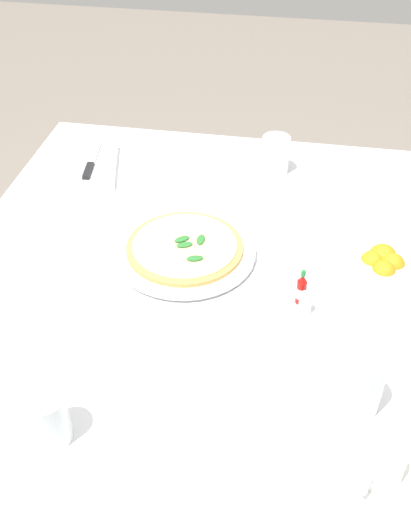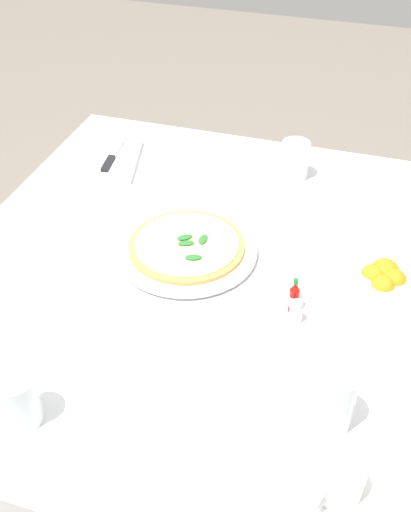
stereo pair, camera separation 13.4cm
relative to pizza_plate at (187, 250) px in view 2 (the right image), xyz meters
The scene contains 14 objects.
ground_plane 0.77m from the pizza_plate, 110.63° to the right, with size 8.00×8.00×0.00m, color slate.
dining_table 0.17m from the pizza_plate, 110.63° to the right, with size 1.21×1.21×0.75m.
pizza_plate is the anchor object (origin of this frame).
pizza 0.01m from the pizza_plate, 111.81° to the right, with size 0.26×0.26×0.02m.
coffee_cup_left_edge 0.62m from the pizza_plate, 140.10° to the right, with size 0.13×0.13×0.07m.
water_glass_far_left 0.52m from the pizza_plate, 133.65° to the right, with size 0.07×0.07×0.12m.
water_glass_center_back 0.43m from the pizza_plate, 22.79° to the right, with size 0.07×0.07×0.10m.
water_glass_back_corner 0.52m from the pizza_plate, 166.51° to the left, with size 0.07×0.07×0.10m.
napkin_folded 0.45m from the pizza_plate, 45.09° to the left, with size 0.24×0.18×0.02m.
dinner_knife 0.45m from the pizza_plate, 44.87° to the left, with size 0.20×0.05×0.01m.
citrus_bowl 0.42m from the pizza_plate, 90.61° to the right, with size 0.15×0.15×0.07m.
hot_sauce_bottle 0.28m from the pizza_plate, 112.50° to the right, with size 0.02×0.02×0.08m.
salt_shaker 0.26m from the pizza_plate, 107.71° to the right, with size 0.03×0.03×0.06m.
pepper_shaker 0.30m from the pizza_plate, 116.66° to the right, with size 0.03×0.03×0.06m.
Camera 2 is at (-0.98, -0.26, 1.62)m, focal length 43.22 mm.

